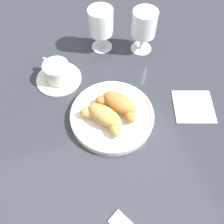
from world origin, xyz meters
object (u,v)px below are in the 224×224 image
folded_napkin (194,106)px  pastry_plate (112,115)px  coffee_cup_near (57,73)px  juice_glass_left (144,25)px  juice_glass_right (101,23)px  sugar_packet (122,224)px  croissant_small (104,117)px  croissant_large (119,104)px

folded_napkin → pastry_plate: bearing=80.9°
coffee_cup_near → juice_glass_left: bearing=-81.1°
pastry_plate → juice_glass_left: juice_glass_left is taller
juice_glass_right → sugar_packet: juice_glass_right is taller
pastry_plate → croissant_small: bearing=118.3°
juice_glass_left → sugar_packet: size_ratio=2.80×
sugar_packet → juice_glass_left: bearing=-55.4°
coffee_cup_near → juice_glass_right: (0.09, -0.17, 0.07)m
pastry_plate → juice_glass_right: bearing=-11.3°
croissant_large → juice_glass_right: bearing=-7.1°
croissant_small → coffee_cup_near: 0.21m
juice_glass_left → sugar_packet: 0.55m
croissant_large → folded_napkin: 0.22m
juice_glass_left → folded_napkin: size_ratio=1.27×
croissant_large → folded_napkin: size_ratio=1.08×
juice_glass_right → folded_napkin: size_ratio=1.27×
pastry_plate → folded_napkin: (-0.04, -0.23, -0.01)m
croissant_large → sugar_packet: croissant_large is taller
folded_napkin → juice_glass_right: bearing=29.2°
pastry_plate → sugar_packet: (-0.26, 0.06, -0.01)m
pastry_plate → croissant_large: size_ratio=1.91×
pastry_plate → croissant_large: croissant_large is taller
juice_glass_left → pastry_plate: bearing=142.2°
sugar_packet → folded_napkin: sugar_packet is taller
juice_glass_right → croissant_large: bearing=172.9°
sugar_packet → folded_napkin: size_ratio=0.45×
juice_glass_left → juice_glass_right: 0.13m
juice_glass_right → folded_napkin: bearing=-150.8°
coffee_cup_near → croissant_large: bearing=-142.3°
croissant_small → folded_napkin: size_ratio=1.08×
croissant_small → juice_glass_left: 0.32m
juice_glass_right → folded_napkin: 0.37m
coffee_cup_near → sugar_packet: size_ratio=2.72×
croissant_large → folded_napkin: (-0.05, -0.21, -0.04)m
pastry_plate → folded_napkin: size_ratio=2.06×
juice_glass_right → folded_napkin: juice_glass_right is taller
croissant_small → juice_glass_right: (0.29, -0.08, 0.05)m
croissant_small → coffee_cup_near: (0.20, 0.08, -0.02)m
croissant_small → juice_glass_left: (0.24, -0.20, 0.05)m
croissant_large → juice_glass_right: (0.27, -0.03, 0.05)m
croissant_small → coffee_cup_near: croissant_small is taller
croissant_small → sugar_packet: 0.25m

